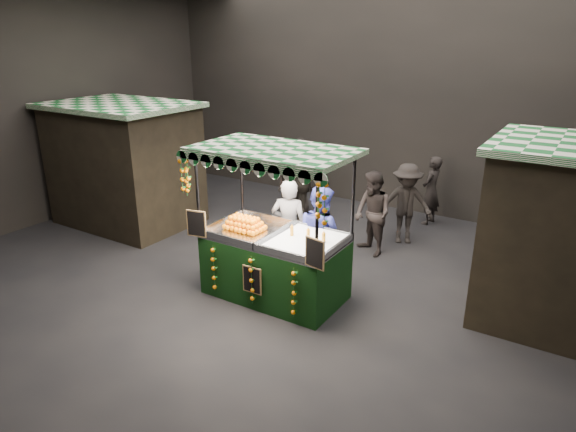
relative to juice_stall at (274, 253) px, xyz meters
The scene contains 13 objects.
ground 0.79m from the juice_stall, 144.37° to the left, with size 12.00×12.00×0.00m, color black.
market_hall 2.65m from the juice_stall, 144.37° to the left, with size 12.10×10.10×5.05m.
neighbour_stall_left 4.79m from the juice_stall, 165.99° to the left, with size 3.00×2.20×2.60m.
juice_stall is the anchor object (origin of this frame).
vendor_grey 0.86m from the juice_stall, 106.42° to the left, with size 0.72×0.58×1.70m.
vendor_blue 0.88m from the juice_stall, 64.24° to the left, with size 1.00×0.90×1.70m.
shopper_0 5.14m from the juice_stall, 146.76° to the left, with size 0.72×0.54×1.81m.
shopper_1 2.43m from the juice_stall, 75.03° to the left, with size 0.98×0.93×1.60m.
shopper_2 3.30m from the juice_stall, 113.81° to the left, with size 1.20×0.72×1.91m.
shopper_3 3.37m from the juice_stall, 73.55° to the left, with size 1.20×1.01×1.61m.
shopper_4 3.94m from the juice_stall, 116.44° to the left, with size 0.95×0.91×1.64m.
shopper_5 4.50m from the juice_stall, 39.65° to the left, with size 1.00×1.54×1.58m.
shopper_6 4.67m from the juice_stall, 77.04° to the left, with size 0.44×0.60×1.50m.
Camera 1 is at (4.21, -6.10, 3.95)m, focal length 31.53 mm.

